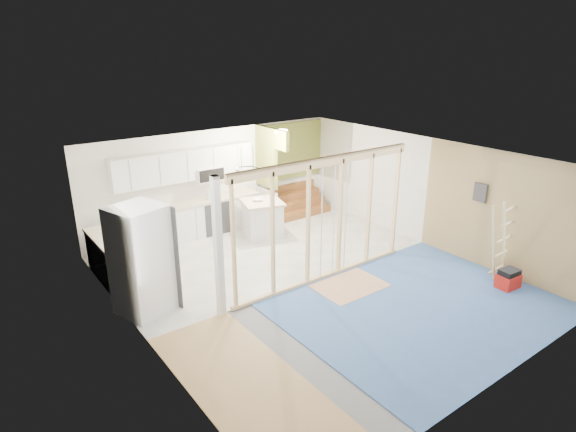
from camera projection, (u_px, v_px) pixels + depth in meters
room at (313, 223)px, 9.45m from camera, size 7.01×8.01×2.61m
floor_overlays at (313, 280)px, 9.97m from camera, size 7.00×8.00×0.03m
stud_frame at (304, 212)px, 9.23m from camera, size 4.66×0.14×2.60m
base_cabinets at (170, 230)px, 11.37m from camera, size 4.45×2.24×0.93m
upper_cabinets at (187, 166)px, 11.69m from camera, size 3.60×0.41×0.85m
green_partition at (287, 183)px, 13.48m from camera, size 2.25×1.51×2.60m
pot_rack at (248, 172)px, 10.47m from camera, size 0.52×0.52×0.72m
sheathing_panel at (505, 215)px, 9.88m from camera, size 0.02×4.00×2.60m
electrical_panel at (480, 193)px, 10.19m from camera, size 0.04×0.30×0.40m
ceiling_light at (281, 132)px, 12.08m from camera, size 0.32×0.32×0.08m
fridge at (142, 260)px, 8.53m from camera, size 1.09×1.06×2.01m
island at (262, 219)px, 12.10m from camera, size 1.18×1.18×0.93m
bowl at (258, 200)px, 11.95m from camera, size 0.31×0.31×0.06m
soap_bottle_a at (127, 208)px, 10.97m from camera, size 0.13×0.13×0.30m
soap_bottle_b at (209, 195)px, 12.07m from camera, size 0.10×0.10×0.22m
toolbox at (508, 279)px, 9.59m from camera, size 0.45×0.35×0.41m
ladder at (500, 241)px, 9.71m from camera, size 0.91×0.09×1.69m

